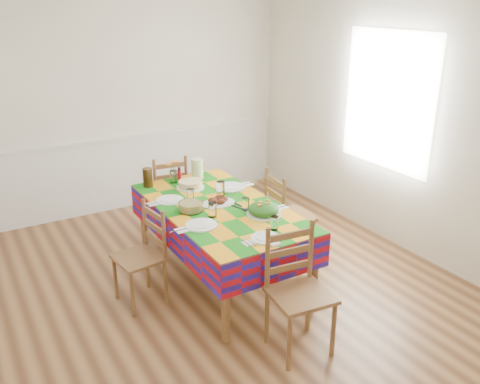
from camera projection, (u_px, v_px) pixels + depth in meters
name	position (u px, v px, depth m)	size (l,w,h in m)	color
room	(207.00, 155.00, 3.94)	(4.58, 5.08, 2.78)	brown
wainscot	(116.00, 171.00, 6.24)	(4.41, 0.06, 0.92)	white
window_right	(388.00, 101.00, 5.19)	(1.40, 1.40, 0.00)	white
dining_table	(220.00, 214.00, 4.61)	(1.01, 1.88, 0.73)	brown
setting_near_head	(268.00, 232.00, 4.01)	(0.39, 0.26, 0.11)	white
setting_left_near	(205.00, 219.00, 4.24)	(0.49, 0.29, 0.13)	white
setting_left_far	(177.00, 198.00, 4.68)	(0.46, 0.28, 0.12)	white
setting_right_near	(260.00, 208.00, 4.47)	(0.47, 0.27, 0.12)	white
setting_right_far	(228.00, 187.00, 4.93)	(0.55, 0.31, 0.14)	white
meat_platter	(218.00, 202.00, 4.61)	(0.32, 0.23, 0.06)	white
salad_platter	(264.00, 210.00, 4.38)	(0.30, 0.30, 0.13)	white
pasta_bowl	(191.00, 207.00, 4.47)	(0.22, 0.22, 0.08)	white
cake	(190.00, 185.00, 5.00)	(0.27, 0.27, 0.08)	white
serving_utensils	(239.00, 206.00, 4.56)	(0.13, 0.28, 0.01)	black
flower_vase	(173.00, 173.00, 5.12)	(0.15, 0.13, 0.25)	white
hot_sauce	(179.00, 174.00, 5.16)	(0.04, 0.04, 0.15)	#B00E1C
green_pitcher	(198.00, 168.00, 5.25)	(0.12, 0.12, 0.21)	#C0DD9C
tea_pitcher	(148.00, 178.00, 5.02)	(0.09, 0.09, 0.19)	#301E0A
name_card	(276.00, 245.00, 3.85)	(0.08, 0.02, 0.02)	white
chair_near	(298.00, 292.00, 3.73)	(0.47, 0.45, 0.97)	brown
chair_far	(169.00, 194.00, 5.63)	(0.45, 0.43, 0.91)	brown
chair_left	(143.00, 256.00, 4.33)	(0.41, 0.43, 0.87)	brown
chair_right	(286.00, 216.00, 5.03)	(0.44, 0.45, 0.94)	brown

